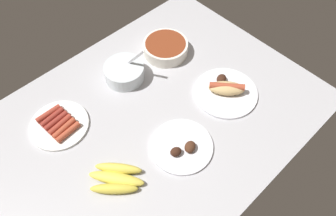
{
  "coord_description": "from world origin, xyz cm",
  "views": [
    {
      "loc": [
        -40.89,
        -51.0,
        97.88
      ],
      "look_at": [
        4.71,
        -2.8,
        3.0
      ],
      "focal_mm": 34.34,
      "sensor_mm": 36.0,
      "label": 1
    }
  ],
  "objects_px": {
    "plate_hotdog_assembled": "(226,90)",
    "bowl_coleslaw": "(124,71)",
    "plate_sausages": "(59,124)",
    "plate_grilled_meat": "(182,146)",
    "banana_bunch": "(116,178)",
    "bowl_chili": "(166,47)"
  },
  "relations": [
    {
      "from": "plate_hotdog_assembled",
      "to": "banana_bunch",
      "type": "xyz_separation_m",
      "value": [
        -0.52,
        0.01,
        -0.0
      ]
    },
    {
      "from": "plate_grilled_meat",
      "to": "banana_bunch",
      "type": "bearing_deg",
      "value": 165.81
    },
    {
      "from": "bowl_coleslaw",
      "to": "plate_hotdog_assembled",
      "type": "bearing_deg",
      "value": -54.99
    },
    {
      "from": "banana_bunch",
      "to": "bowl_chili",
      "type": "height_order",
      "value": "bowl_chili"
    },
    {
      "from": "banana_bunch",
      "to": "plate_grilled_meat",
      "type": "xyz_separation_m",
      "value": [
        0.23,
        -0.06,
        -0.01
      ]
    },
    {
      "from": "plate_hotdog_assembled",
      "to": "bowl_chili",
      "type": "xyz_separation_m",
      "value": [
        -0.02,
        0.32,
        0.01
      ]
    },
    {
      "from": "plate_hotdog_assembled",
      "to": "bowl_coleslaw",
      "type": "height_order",
      "value": "bowl_coleslaw"
    },
    {
      "from": "plate_hotdog_assembled",
      "to": "bowl_coleslaw",
      "type": "xyz_separation_m",
      "value": [
        -0.23,
        0.33,
        0.02
      ]
    },
    {
      "from": "plate_sausages",
      "to": "plate_grilled_meat",
      "type": "distance_m",
      "value": 0.44
    },
    {
      "from": "banana_bunch",
      "to": "bowl_coleslaw",
      "type": "bearing_deg",
      "value": 47.49
    },
    {
      "from": "plate_hotdog_assembled",
      "to": "bowl_chili",
      "type": "distance_m",
      "value": 0.32
    },
    {
      "from": "bowl_coleslaw",
      "to": "plate_grilled_meat",
      "type": "relative_size",
      "value": 0.73
    },
    {
      "from": "bowl_coleslaw",
      "to": "plate_sausages",
      "type": "bearing_deg",
      "value": -177.04
    },
    {
      "from": "plate_hotdog_assembled",
      "to": "plate_grilled_meat",
      "type": "height_order",
      "value": "plate_hotdog_assembled"
    },
    {
      "from": "bowl_chili",
      "to": "plate_sausages",
      "type": "bearing_deg",
      "value": -179.41
    },
    {
      "from": "plate_hotdog_assembled",
      "to": "bowl_coleslaw",
      "type": "distance_m",
      "value": 0.4
    },
    {
      "from": "banana_bunch",
      "to": "bowl_coleslaw",
      "type": "xyz_separation_m",
      "value": [
        0.29,
        0.32,
        0.02
      ]
    },
    {
      "from": "bowl_coleslaw",
      "to": "banana_bunch",
      "type": "bearing_deg",
      "value": -132.51
    },
    {
      "from": "plate_sausages",
      "to": "bowl_coleslaw",
      "type": "xyz_separation_m",
      "value": [
        0.32,
        0.02,
        0.02
      ]
    },
    {
      "from": "plate_sausages",
      "to": "plate_hotdog_assembled",
      "type": "bearing_deg",
      "value": -29.7
    },
    {
      "from": "banana_bunch",
      "to": "bowl_chili",
      "type": "bearing_deg",
      "value": 31.55
    },
    {
      "from": "plate_sausages",
      "to": "plate_grilled_meat",
      "type": "xyz_separation_m",
      "value": [
        0.26,
        -0.36,
        -0.0
      ]
    }
  ]
}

